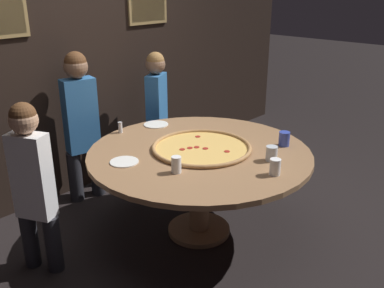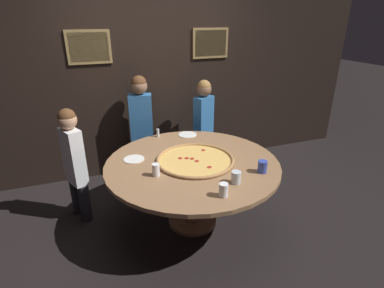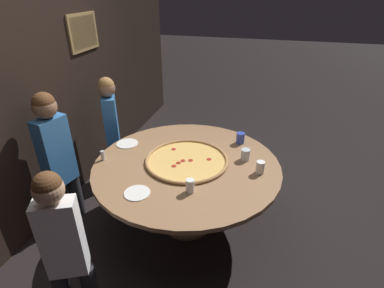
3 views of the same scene
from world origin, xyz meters
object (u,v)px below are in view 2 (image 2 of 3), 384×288
Objects in this scene: drink_cup_near_left at (236,177)px; diner_centre_back at (141,122)px; drink_cup_far_left at (156,170)px; diner_side_left at (74,159)px; white_plate_right_side at (187,135)px; drink_cup_by_shaker at (223,190)px; giant_pizza at (195,160)px; drink_cup_near_right at (262,167)px; dining_table at (192,172)px; diner_far_left at (204,121)px; white_plate_beside_cup at (134,159)px; condiment_shaker at (158,133)px.

drink_cup_near_left is 0.08× the size of diner_centre_back.
drink_cup_far_left is 0.09× the size of diner_side_left.
drink_cup_far_left reaches higher than white_plate_right_side.
white_plate_right_side is at bearing 90.66° from drink_cup_near_left.
white_plate_right_side is at bearing 82.57° from drink_cup_by_shaker.
drink_cup_near_left is (0.18, -0.53, 0.04)m from giant_pizza.
white_plate_right_side is 1.34m from diner_side_left.
dining_table is at bearing 141.44° from drink_cup_near_right.
giant_pizza is at bearing 36.10° from diner_far_left.
diner_centre_back is at bearing 132.98° from white_plate_right_side.
diner_far_left is (0.99, 1.26, -0.05)m from drink_cup_far_left.
diner_centre_back reaches higher than diner_far_left.
white_plate_right_side is at bearing 145.41° from diner_centre_back.
dining_table is 8.26× the size of white_plate_beside_cup.
diner_side_left is (-0.97, -0.26, -0.07)m from condiment_shaker.
giant_pizza is 0.56× the size of diner_centre_back.
diner_side_left reaches higher than drink_cup_near_right.
dining_table is at bearing 91.67° from drink_cup_by_shaker.
diner_far_left is at bearing 23.39° from condiment_shaker.
dining_table is 7.76× the size of white_plate_right_side.
drink_cup_near_right reaches higher than giant_pizza.
giant_pizza is at bearing -76.30° from condiment_shaker.
drink_cup_far_left is 0.53× the size of white_plate_right_side.
giant_pizza is 0.72m from white_plate_right_side.
drink_cup_by_shaker is (0.02, -0.67, 0.17)m from dining_table.
drink_cup_by_shaker is 0.58m from drink_cup_near_right.
drink_cup_far_left is 0.68m from drink_cup_by_shaker.
condiment_shaker is at bearing 96.80° from drink_cup_by_shaker.
giant_pizza is at bearing 88.71° from drink_cup_by_shaker.
drink_cup_far_left is at bearing -160.00° from dining_table.
dining_table is 18.08× the size of condiment_shaker.
giant_pizza is 0.56m from drink_cup_near_left.
dining_table is 2.21× the size of giant_pizza.
diner_far_left reaches higher than drink_cup_near_right.
diner_centre_back reaches higher than drink_cup_far_left.
drink_cup_by_shaker is 1.40m from white_plate_right_side.
white_plate_beside_cup is 0.17× the size of diner_side_left.
white_plate_beside_cup is at bearing 9.48° from diner_far_left.
diner_centre_back reaches higher than white_plate_beside_cup.
diner_side_left reaches higher than white_plate_beside_cup.
white_plate_beside_cup is at bearing -148.53° from white_plate_right_side.
drink_cup_by_shaker is (-0.02, -0.68, 0.04)m from giant_pizza.
giant_pizza is 8.20× the size of condiment_shaker.
diner_far_left is at bearing -175.15° from diner_centre_back.
diner_far_left is (0.58, 1.10, 0.12)m from dining_table.
drink_cup_far_left is 1.60m from diner_far_left.
drink_cup_near_left is 1.14× the size of condiment_shaker.
diner_far_left is at bearing 51.75° from drink_cup_far_left.
condiment_shaker is (0.26, 0.94, -0.01)m from drink_cup_far_left.
diner_side_left is at bearing 50.99° from diner_centre_back.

